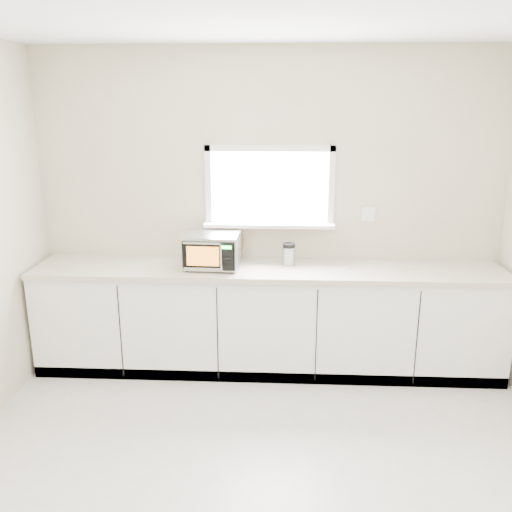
{
  "coord_description": "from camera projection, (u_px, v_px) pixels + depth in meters",
  "views": [
    {
      "loc": [
        0.12,
        -2.62,
        2.26
      ],
      "look_at": [
        -0.09,
        1.55,
        1.06
      ],
      "focal_mm": 38.0,
      "sensor_mm": 36.0,
      "label": 1
    }
  ],
  "objects": [
    {
      "name": "knife_block",
      "position": [
        206.0,
        250.0,
        4.6
      ],
      "size": [
        0.1,
        0.19,
        0.27
      ],
      "rotation": [
        0.0,
        0.0,
        0.07
      ],
      "color": "#4C361B",
      "rests_on": "countertop"
    },
    {
      "name": "microwave",
      "position": [
        212.0,
        250.0,
        4.47
      ],
      "size": [
        0.46,
        0.39,
        0.29
      ],
      "rotation": [
        0.0,
        0.0,
        -0.04
      ],
      "color": "black",
      "rests_on": "countertop"
    },
    {
      "name": "countertop",
      "position": [
        268.0,
        270.0,
        4.52
      ],
      "size": [
        3.92,
        0.64,
        0.04
      ],
      "primitive_type": "cube",
      "color": "beige",
      "rests_on": "cabinets"
    },
    {
      "name": "ground",
      "position": [
        259.0,
        504.0,
        3.15
      ],
      "size": [
        4.0,
        4.0,
        0.0
      ],
      "primitive_type": "plane",
      "color": "beige",
      "rests_on": "ground"
    },
    {
      "name": "back_wall",
      "position": [
        270.0,
        208.0,
        4.69
      ],
      "size": [
        4.0,
        0.17,
        2.7
      ],
      "color": "beige",
      "rests_on": "ground"
    },
    {
      "name": "cabinets",
      "position": [
        268.0,
        320.0,
        4.66
      ],
      "size": [
        3.92,
        0.6,
        0.88
      ],
      "primitive_type": "cube",
      "color": "white",
      "rests_on": "ground"
    },
    {
      "name": "coffee_grinder",
      "position": [
        289.0,
        254.0,
        4.57
      ],
      "size": [
        0.12,
        0.12,
        0.19
      ],
      "rotation": [
        0.0,
        0.0,
        0.17
      ],
      "color": "#AFB2B7",
      "rests_on": "countertop"
    },
    {
      "name": "cutting_board",
      "position": [
        227.0,
        242.0,
        4.73
      ],
      "size": [
        0.3,
        0.07,
        0.3
      ],
      "primitive_type": "cylinder",
      "rotation": [
        1.4,
        0.0,
        0.0
      ],
      "color": "#AF7743",
      "rests_on": "countertop"
    }
  ]
}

